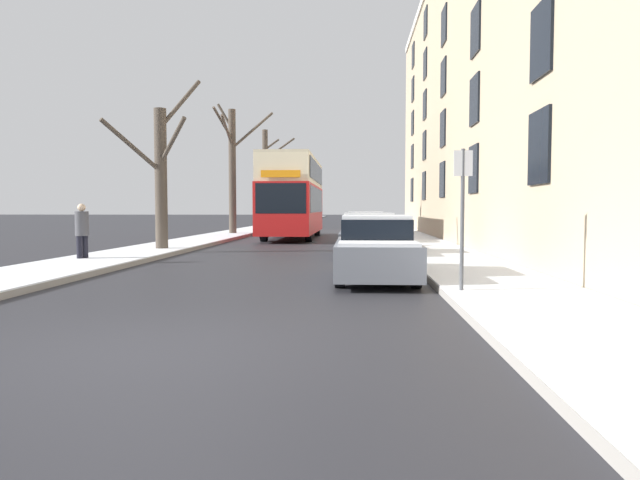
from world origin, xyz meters
The scene contains 13 objects.
ground_plane centered at (0.00, 0.00, 0.00)m, with size 320.00×320.00×0.00m, color #28282D.
sidewalk_left centered at (-5.11, 53.00, 0.08)m, with size 2.57×130.00×0.16m.
sidewalk_right centered at (5.11, 53.00, 0.08)m, with size 2.57×130.00×0.16m.
terrace_facade_right centered at (10.89, 20.92, 7.38)m, with size 9.10×39.83×14.76m.
bare_tree_left_0 centered at (-4.71, 14.08, 2.85)m, with size 2.77×2.87×6.40m.
bare_tree_left_1 centered at (-4.95, 27.37, 4.10)m, with size 3.35×2.23×7.82m.
bare_tree_left_2 centered at (-4.89, 39.90, 4.20)m, with size 2.56×1.54×7.98m.
double_decker_bus centered at (-1.03, 24.55, 2.41)m, with size 2.57×10.73×4.26m.
parked_car_0 centered at (2.73, 6.46, 0.67)m, with size 1.73×4.10×1.44m.
parked_car_1 centered at (2.73, 12.77, 0.67)m, with size 1.90×4.12×1.45m.
parked_car_2 centered at (2.73, 18.67, 0.68)m, with size 1.76×4.31×1.47m.
pedestrian_left_sidewalk centered at (-5.59, 9.82, 0.95)m, with size 0.38×0.38×1.73m.
street_sign_post centered at (4.12, 3.86, 1.50)m, with size 0.32×0.07×2.61m.
Camera 1 is at (2.25, -6.15, 1.57)m, focal length 32.00 mm.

